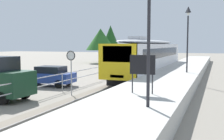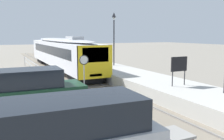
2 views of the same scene
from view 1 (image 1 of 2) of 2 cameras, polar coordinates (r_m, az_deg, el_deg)
ground_plane at (r=28.00m, az=0.98°, el=-1.24°), size 160.00×160.00×0.00m
track_rails at (r=27.12m, az=6.94°, el=-1.41°), size 3.20×60.00×0.14m
commuter_train at (r=29.01m, az=8.00°, el=3.20°), size 2.82×20.81×3.74m
station_platform at (r=26.48m, az=13.79°, el=-0.78°), size 3.90×60.00×0.90m
platform_lamp_near_end at (r=10.16m, az=7.68°, el=13.39°), size 0.34×0.34×5.35m
platform_lamp_mid_platform at (r=23.43m, az=15.41°, el=8.63°), size 0.34×0.34×5.35m
platform_notice_board at (r=12.88m, az=6.31°, el=0.82°), size 1.20×0.08×1.80m
speed_limit_sign at (r=17.30m, az=-8.48°, el=1.73°), size 0.61×0.10×2.81m
carpark_fence at (r=19.03m, az=-10.26°, el=-1.66°), size 0.06×36.06×1.25m
parked_hatchback_blue at (r=21.72m, az=-12.92°, el=-1.17°), size 4.09×1.99×1.53m
tree_behind_carpark at (r=51.07m, az=-0.31°, el=6.40°), size 4.02×4.02×6.69m
tree_behind_station_far at (r=47.36m, az=-2.38°, el=6.34°), size 5.05×5.05×5.90m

